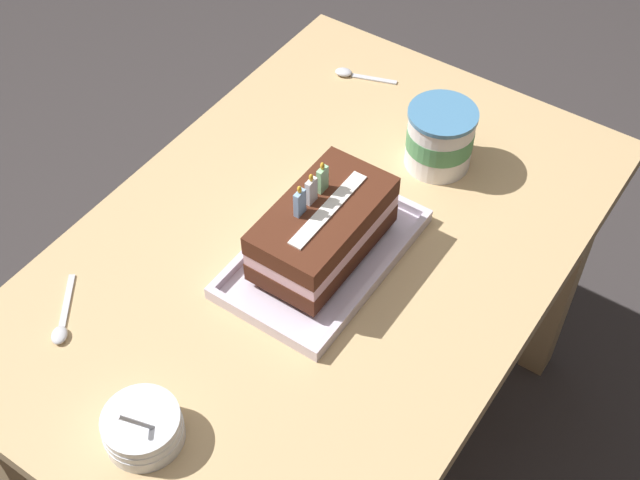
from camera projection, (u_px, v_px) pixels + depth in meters
ground_plane at (318, 448)px, 1.94m from camera, size 8.00×8.00×0.00m
dining_table at (317, 286)px, 1.49m from camera, size 1.10×0.73×0.70m
foil_tray at (323, 255)px, 1.39m from camera, size 0.34×0.21×0.02m
birthday_cake at (323, 228)px, 1.34m from camera, size 0.24×0.13×0.15m
bowl_stack at (144, 428)px, 1.16m from camera, size 0.11×0.11×0.10m
ice_cream_tub at (440, 138)px, 1.50m from camera, size 0.12×0.12×0.12m
serving_spoon_near_tray at (350, 74)px, 1.70m from camera, size 0.06×0.12×0.01m
serving_spoon_by_bowls at (61, 327)px, 1.30m from camera, size 0.12×0.09×0.01m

